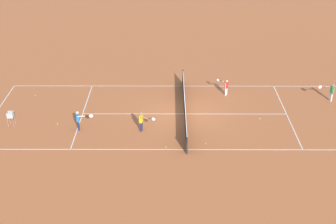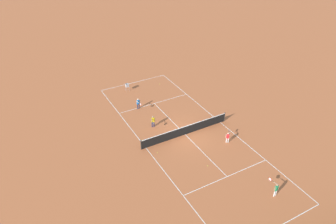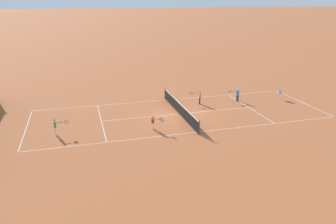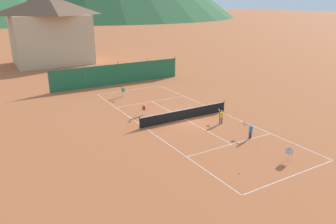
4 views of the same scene
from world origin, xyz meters
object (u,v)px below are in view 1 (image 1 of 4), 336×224
ball_hopper (10,116)px  tennis_ball_far_corner (57,124)px  tennis_ball_alley_right (166,147)px  tennis_net (185,107)px  tennis_ball_alley_left (206,143)px  player_far_service (331,91)px  tennis_ball_mid_court (35,95)px  player_near_baseline (226,86)px  player_near_service (79,119)px  player_far_baseline (142,120)px  tennis_ball_near_corner (260,119)px

ball_hopper → tennis_ball_far_corner: bearing=92.1°
tennis_ball_alley_right → tennis_net: bearing=163.7°
tennis_ball_alley_left → player_far_service: bearing=122.2°
tennis_ball_mid_court → tennis_ball_far_corner: bearing=30.7°
tennis_net → tennis_ball_far_corner: 7.83m
player_far_service → ball_hopper: 20.34m
tennis_net → tennis_ball_alley_left: tennis_net is taller
player_near_baseline → tennis_ball_far_corner: 11.33m
tennis_ball_alley_right → tennis_ball_mid_court: bearing=-125.9°
player_near_service → tennis_net: bearing=107.2°
ball_hopper → player_near_baseline: bearing=107.6°
player_far_baseline → ball_hopper: bearing=-94.7°
tennis_ball_alley_left → tennis_ball_far_corner: bearing=-103.9°
tennis_net → tennis_ball_alley_right: tennis_net is taller
tennis_net → player_far_service: size_ratio=7.64×
player_far_service → tennis_ball_alley_right: size_ratio=18.21×
tennis_ball_near_corner → tennis_ball_alley_right: (3.24, -5.76, 0.00)m
tennis_net → player_near_baseline: 3.96m
player_near_baseline → tennis_ball_far_corner: (4.09, -10.55, -0.61)m
tennis_ball_far_corner → ball_hopper: bearing=-87.9°
player_far_baseline → tennis_ball_far_corner: size_ratio=18.83×
tennis_ball_alley_right → tennis_ball_alley_left: (-0.37, 2.22, 0.00)m
tennis_net → tennis_ball_alley_left: bearing=17.1°
tennis_net → tennis_ball_alley_right: 4.08m
player_near_baseline → ball_hopper: player_near_baseline is taller
tennis_ball_alley_right → ball_hopper: bearing=-104.8°
player_near_service → tennis_ball_near_corner: bearing=96.8°
tennis_net → tennis_ball_near_corner: size_ratio=139.09×
tennis_ball_alley_right → ball_hopper: 9.60m
player_far_service → tennis_ball_far_corner: size_ratio=18.21×
tennis_ball_near_corner → tennis_ball_alley_left: 4.56m
player_far_baseline → player_far_service: 12.84m
tennis_ball_far_corner → tennis_ball_near_corner: bearing=93.2°
player_far_baseline → tennis_ball_alley_right: 2.39m
tennis_ball_mid_court → tennis_ball_near_corner: bearing=77.7°
player_far_service → tennis_ball_mid_court: (-0.65, -19.67, -0.67)m
player_far_service → tennis_ball_alley_right: bearing=-61.9°
player_far_baseline → tennis_ball_mid_court: (-4.62, -7.47, -0.69)m
tennis_net → tennis_ball_alley_right: bearing=-16.3°
tennis_net → ball_hopper: tennis_net is taller
tennis_net → tennis_ball_alley_right: size_ratio=139.09×
player_near_service → tennis_ball_far_corner: bearing=-112.0°
tennis_ball_mid_court → tennis_ball_far_corner: size_ratio=1.00×
ball_hopper → player_far_service: bearing=99.4°
player_near_baseline → tennis_ball_near_corner: bearing=27.7°
player_near_service → tennis_ball_near_corner: 10.97m
player_near_baseline → player_near_service: bearing=-62.7°
tennis_ball_alley_left → tennis_ball_far_corner: size_ratio=1.00×
tennis_ball_alley_left → player_near_service: bearing=-102.2°
ball_hopper → tennis_net: bearing=97.9°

